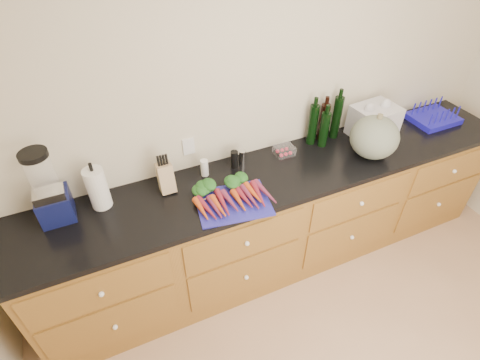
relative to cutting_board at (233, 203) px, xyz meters
name	(u,v)px	position (x,y,z in m)	size (l,w,h in m)	color
wall_back	(267,103)	(0.47, 0.48, 0.35)	(4.10, 0.05, 2.60)	beige
cabinets	(282,219)	(0.47, 0.16, -0.50)	(3.60, 0.64, 0.90)	brown
countertop	(286,172)	(0.47, 0.16, -0.03)	(3.64, 0.62, 0.04)	black
cutting_board	(233,203)	(0.00, 0.00, 0.00)	(0.45, 0.34, 0.01)	#242299
carrots	(230,195)	(0.00, 0.04, 0.03)	(0.45, 0.33, 0.06)	#D74D19
squash	(374,137)	(1.12, 0.07, 0.15)	(0.34, 0.34, 0.31)	#596554
blender_appliance	(49,191)	(-1.00, 0.32, 0.20)	(0.19, 0.19, 0.48)	#0E1342
paper_towel	(98,188)	(-0.75, 0.32, 0.13)	(0.12, 0.12, 0.27)	white
knife_block	(166,178)	(-0.34, 0.30, 0.09)	(0.10, 0.10, 0.19)	tan
grinder_salt	(204,168)	(-0.06, 0.34, 0.05)	(0.05, 0.05, 0.12)	white
grinder_pepper	(234,159)	(0.16, 0.34, 0.06)	(0.05, 0.05, 0.13)	black
canister_chrome	(242,158)	(0.22, 0.34, 0.05)	(0.05, 0.05, 0.12)	silver
tomato_box	(284,150)	(0.55, 0.33, 0.03)	(0.14, 0.11, 0.06)	white
bottles	(324,123)	(0.90, 0.37, 0.15)	(0.28, 0.14, 0.34)	black
grocery_bag	(374,121)	(1.30, 0.28, 0.11)	(0.33, 0.26, 0.24)	silver
dish_rack	(433,117)	(1.90, 0.24, 0.03)	(0.37, 0.29, 0.15)	#1A15BA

